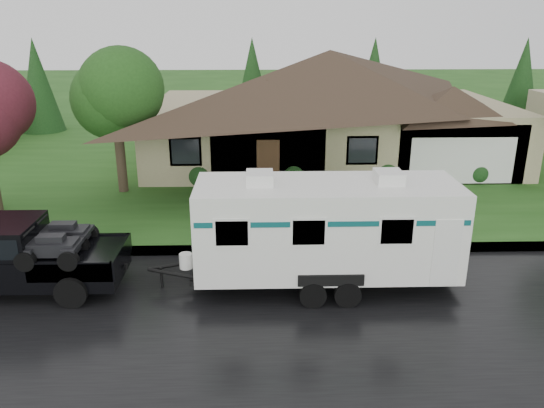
{
  "coord_description": "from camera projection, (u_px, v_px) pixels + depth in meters",
  "views": [
    {
      "loc": [
        -1.69,
        -13.6,
        7.15
      ],
      "look_at": [
        -1.26,
        2.0,
        1.73
      ],
      "focal_mm": 35.0,
      "sensor_mm": 36.0,
      "label": 1
    }
  ],
  "objects": [
    {
      "name": "house_main",
      "position": [
        335.0,
        94.0,
        27.18
      ],
      "size": [
        19.44,
        10.8,
        6.9
      ],
      "color": "tan",
      "rests_on": "lawn"
    },
    {
      "name": "curb",
      "position": [
        310.0,
        249.0,
        17.33
      ],
      "size": [
        140.0,
        0.5,
        0.15
      ],
      "primitive_type": "cube",
      "color": "gray",
      "rests_on": "ground"
    },
    {
      "name": "ground",
      "position": [
        318.0,
        283.0,
        15.23
      ],
      "size": [
        140.0,
        140.0,
        0.0
      ],
      "primitive_type": "plane",
      "color": "#245219",
      "rests_on": "ground"
    },
    {
      "name": "pickup_truck",
      "position": [
        6.0,
        254.0,
        14.54
      ],
      "size": [
        6.07,
        2.31,
        2.02
      ],
      "color": "black",
      "rests_on": "ground"
    },
    {
      "name": "travel_trailer",
      "position": [
        326.0,
        227.0,
        14.54
      ],
      "size": [
        7.49,
        2.63,
        3.36
      ],
      "color": "white",
      "rests_on": "ground"
    },
    {
      "name": "lawn",
      "position": [
        288.0,
        155.0,
        29.37
      ],
      "size": [
        140.0,
        26.0,
        0.15
      ],
      "primitive_type": "cube",
      "color": "#245219",
      "rests_on": "ground"
    },
    {
      "name": "shrub_row",
      "position": [
        340.0,
        173.0,
        23.85
      ],
      "size": [
        13.6,
        1.0,
        1.0
      ],
      "color": "#143814",
      "rests_on": "lawn"
    },
    {
      "name": "road",
      "position": [
        326.0,
        320.0,
        13.34
      ],
      "size": [
        140.0,
        8.0,
        0.01
      ],
      "primitive_type": "cube",
      "color": "black",
      "rests_on": "ground"
    },
    {
      "name": "tree_left_green",
      "position": [
        115.0,
        94.0,
        21.62
      ],
      "size": [
        3.63,
        3.63,
        6.0
      ],
      "color": "#382B1E",
      "rests_on": "lawn"
    }
  ]
}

